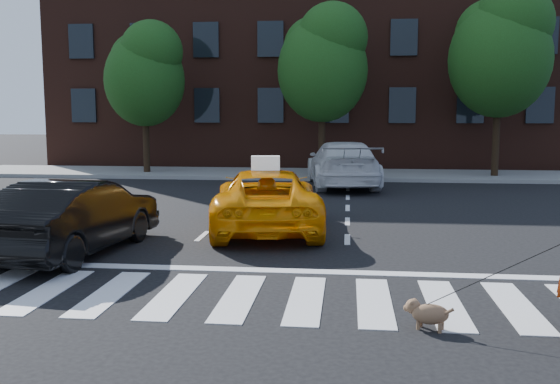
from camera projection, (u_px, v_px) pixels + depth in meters
name	position (u px, v px, depth m)	size (l,w,h in m)	color
ground	(239.00, 297.00, 9.31)	(120.00, 120.00, 0.00)	black
crosswalk	(239.00, 297.00, 9.30)	(13.00, 2.40, 0.01)	silver
stop_line	(255.00, 270.00, 10.88)	(12.00, 0.30, 0.01)	silver
sidewalk_far	(310.00, 174.00, 26.54)	(30.00, 4.00, 0.15)	slate
building	(319.00, 49.00, 33.16)	(26.00, 10.00, 12.00)	#412017
tree_left	(145.00, 70.00, 26.23)	(3.39, 3.38, 6.50)	black
tree_mid	(323.00, 59.00, 25.37)	(3.69, 3.69, 7.10)	black
tree_right	(501.00, 47.00, 24.56)	(4.00, 4.00, 7.70)	black
taxi	(267.00, 199.00, 14.54)	(2.36, 5.11, 1.42)	orange
black_sedan	(76.00, 217.00, 12.07)	(1.55, 4.45, 1.46)	black
white_suv	(343.00, 164.00, 22.75)	(2.32, 5.72, 1.66)	silver
dog	(427.00, 313.00, 7.93)	(0.63, 0.42, 0.37)	#886545
taxi_sign	(265.00, 163.00, 14.22)	(0.65, 0.28, 0.32)	white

